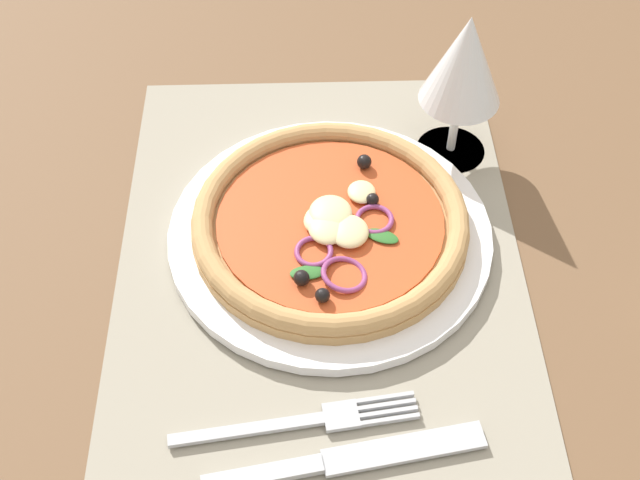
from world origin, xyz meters
The scene contains 7 objects.
ground_plane centered at (0.00, 0.00, -1.20)cm, with size 190.00×140.00×2.40cm, color brown.
placemat centered at (0.00, 0.00, 0.20)cm, with size 47.47×33.61×0.40cm, color gray.
plate centered at (-2.73, 0.90, 0.93)cm, with size 27.34×27.34×1.06cm, color white.
pizza centered at (-2.67, 0.93, 2.55)cm, with size 23.18×23.18×2.59cm.
fork centered at (14.58, -1.27, 0.62)cm, with size 3.89×18.04×0.44cm.
knife centered at (17.63, 1.44, 0.65)cm, with size 4.94×20.00×0.62cm.
wine_glass centered at (-13.51, 12.65, 10.24)cm, with size 7.20×7.20×14.90cm.
Camera 1 is at (43.67, -1.33, 54.96)cm, focal length 47.25 mm.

